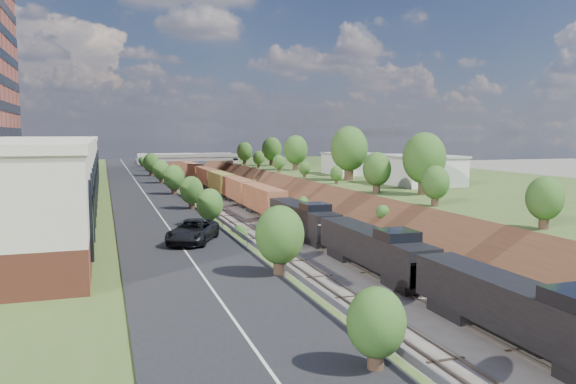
# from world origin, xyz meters

# --- Properties ---
(platform_left) EXTENTS (44.00, 180.00, 5.00)m
(platform_left) POSITION_xyz_m (-33.00, 60.00, 2.50)
(platform_left) COLOR #425C25
(platform_left) RESTS_ON ground
(platform_right) EXTENTS (44.00, 180.00, 5.00)m
(platform_right) POSITION_xyz_m (33.00, 60.00, 2.50)
(platform_right) COLOR #425C25
(platform_right) RESTS_ON ground
(embankment_left) EXTENTS (10.00, 180.00, 10.00)m
(embankment_left) POSITION_xyz_m (-11.00, 60.00, 0.00)
(embankment_left) COLOR brown
(embankment_left) RESTS_ON ground
(embankment_right) EXTENTS (10.00, 180.00, 10.00)m
(embankment_right) POSITION_xyz_m (11.00, 60.00, 0.00)
(embankment_right) COLOR brown
(embankment_right) RESTS_ON ground
(rail_left_track) EXTENTS (1.58, 180.00, 0.18)m
(rail_left_track) POSITION_xyz_m (-2.60, 60.00, 0.09)
(rail_left_track) COLOR gray
(rail_left_track) RESTS_ON ground
(rail_right_track) EXTENTS (1.58, 180.00, 0.18)m
(rail_right_track) POSITION_xyz_m (2.60, 60.00, 0.09)
(rail_right_track) COLOR gray
(rail_right_track) RESTS_ON ground
(road) EXTENTS (8.00, 180.00, 0.10)m
(road) POSITION_xyz_m (-15.50, 60.00, 5.05)
(road) COLOR black
(road) RESTS_ON platform_left
(guardrail) EXTENTS (0.10, 171.00, 0.70)m
(guardrail) POSITION_xyz_m (-11.40, 59.80, 5.55)
(guardrail) COLOR #99999E
(guardrail) RESTS_ON platform_left
(commercial_building) EXTENTS (14.30, 62.30, 7.00)m
(commercial_building) POSITION_xyz_m (-28.00, 38.00, 8.51)
(commercial_building) COLOR brown
(commercial_building) RESTS_ON platform_left
(overpass) EXTENTS (24.50, 8.30, 7.40)m
(overpass) POSITION_xyz_m (0.00, 122.00, 4.92)
(overpass) COLOR gray
(overpass) RESTS_ON ground
(white_building_near) EXTENTS (9.00, 12.00, 4.00)m
(white_building_near) POSITION_xyz_m (23.50, 52.00, 7.00)
(white_building_near) COLOR silver
(white_building_near) RESTS_ON platform_right
(white_building_far) EXTENTS (8.00, 10.00, 3.60)m
(white_building_far) POSITION_xyz_m (23.00, 74.00, 6.80)
(white_building_far) COLOR silver
(white_building_far) RESTS_ON platform_right
(tree_right_large) EXTENTS (5.25, 5.25, 7.61)m
(tree_right_large) POSITION_xyz_m (17.00, 40.00, 9.38)
(tree_right_large) COLOR #473323
(tree_right_large) RESTS_ON platform_right
(tree_left_crest) EXTENTS (2.45, 2.45, 3.55)m
(tree_left_crest) POSITION_xyz_m (-11.80, 20.00, 7.04)
(tree_left_crest) COLOR #473323
(tree_left_crest) RESTS_ON platform_left
(freight_train) EXTENTS (2.96, 182.93, 4.55)m
(freight_train) POSITION_xyz_m (2.60, 92.15, 2.58)
(freight_train) COLOR black
(freight_train) RESTS_ON ground
(suv) EXTENTS (4.66, 6.12, 1.54)m
(suv) POSITION_xyz_m (-14.61, 17.97, 5.87)
(suv) COLOR black
(suv) RESTS_ON road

